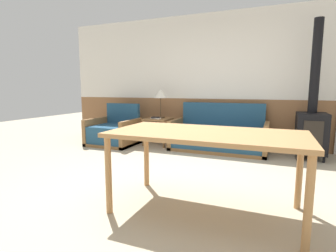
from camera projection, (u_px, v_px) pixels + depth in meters
name	position (u px, v px, depth m)	size (l,w,h in m)	color
ground_plane	(177.00, 188.00, 3.15)	(16.00, 16.00, 0.00)	#B2A58C
wall_back	(222.00, 80.00, 5.37)	(7.20, 0.06, 2.70)	#8E603D
couch	(218.00, 136.00, 5.03)	(1.80, 0.82, 0.90)	olive
armchair	(114.00, 133.00, 5.58)	(0.96, 0.87, 0.85)	olive
side_table	(158.00, 123.00, 5.49)	(0.52, 0.52, 0.56)	olive
table_lamp	(161.00, 95.00, 5.48)	(0.28, 0.28, 0.60)	#4C3823
book_stack	(156.00, 118.00, 5.39)	(0.21, 0.14, 0.04)	white
dining_table	(206.00, 140.00, 2.46)	(1.79, 0.91, 0.78)	#B27F4C
wood_stove	(312.00, 122.00, 4.40)	(0.47, 0.57, 2.31)	black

